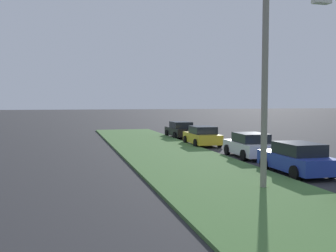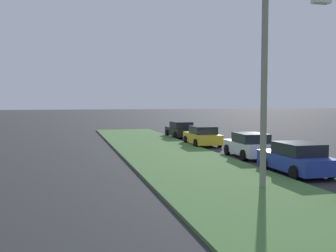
# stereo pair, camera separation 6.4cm
# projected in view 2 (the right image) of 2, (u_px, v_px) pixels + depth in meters

# --- Properties ---
(grass_median) EXTENTS (60.00, 6.00, 0.12)m
(grass_median) POSITION_uv_depth(u_px,v_px,m) (219.00, 180.00, 16.87)
(grass_median) COLOR #477238
(grass_median) RESTS_ON ground
(parked_car_blue) EXTENTS (4.31, 2.03, 1.47)m
(parked_car_blue) POSITION_uv_depth(u_px,v_px,m) (296.00, 159.00, 18.61)
(parked_car_blue) COLOR #23389E
(parked_car_blue) RESTS_ON ground
(parked_car_white) EXTENTS (4.38, 2.17, 1.47)m
(parked_car_white) POSITION_uv_depth(u_px,v_px,m) (250.00, 146.00, 24.07)
(parked_car_white) COLOR silver
(parked_car_white) RESTS_ON ground
(parked_car_yellow) EXTENTS (4.32, 2.07, 1.47)m
(parked_car_yellow) POSITION_uv_depth(u_px,v_px,m) (202.00, 136.00, 30.46)
(parked_car_yellow) COLOR gold
(parked_car_yellow) RESTS_ON ground
(parked_car_black) EXTENTS (4.34, 2.10, 1.47)m
(parked_car_black) POSITION_uv_depth(u_px,v_px,m) (181.00, 130.00, 36.88)
(parked_car_black) COLOR black
(parked_car_black) RESTS_ON ground
(streetlight) EXTENTS (0.40, 2.87, 7.50)m
(streetlight) POSITION_uv_depth(u_px,v_px,m) (273.00, 74.00, 15.17)
(streetlight) COLOR gray
(streetlight) RESTS_ON ground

